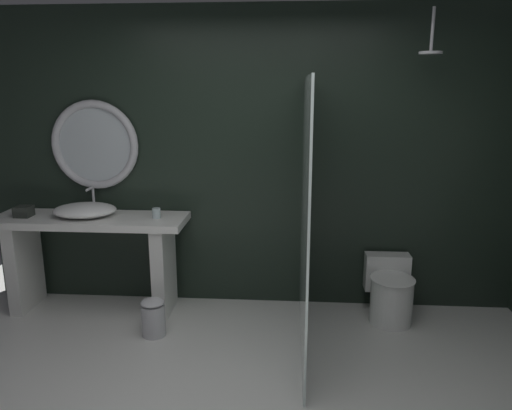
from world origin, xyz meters
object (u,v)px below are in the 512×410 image
object	(u,v)px
tumbler_cup	(156,213)
round_wall_mirror	(95,145)
rain_shower_head	(431,47)
toilet	(390,292)
tissue_box	(24,211)
waste_bin	(153,317)
vessel_sink	(85,210)

from	to	relation	value
tumbler_cup	round_wall_mirror	xyz separation A→B (m)	(-0.59, 0.24, 0.54)
rain_shower_head	toilet	distance (m)	1.98
tumbler_cup	tissue_box	xyz separation A→B (m)	(-1.15, -0.04, 0.00)
round_wall_mirror	rain_shower_head	bearing A→B (deg)	-5.62
tissue_box	toilet	xyz separation A→B (m)	(3.13, 0.02, -0.65)
rain_shower_head	waste_bin	size ratio (longest dim) A/B	1.08
waste_bin	tissue_box	bearing A→B (deg)	161.64
round_wall_mirror	toilet	bearing A→B (deg)	-5.52
vessel_sink	round_wall_mirror	world-z (taller)	round_wall_mirror
round_wall_mirror	waste_bin	bearing A→B (deg)	-46.06
tumbler_cup	toilet	bearing A→B (deg)	-0.37
round_wall_mirror	rain_shower_head	world-z (taller)	rain_shower_head
tissue_box	waste_bin	size ratio (longest dim) A/B	0.43
tissue_box	rain_shower_head	world-z (taller)	rain_shower_head
rain_shower_head	waste_bin	distance (m)	2.96
tumbler_cup	waste_bin	xyz separation A→B (m)	(0.06, -0.44, -0.74)
rain_shower_head	toilet	size ratio (longest dim) A/B	0.63
tumbler_cup	tissue_box	size ratio (longest dim) A/B	0.65
vessel_sink	tumbler_cup	world-z (taller)	vessel_sink
toilet	waste_bin	distance (m)	1.97
tissue_box	rain_shower_head	xyz separation A→B (m)	(3.30, 0.00, 1.32)
tissue_box	waste_bin	bearing A→B (deg)	-18.36
round_wall_mirror	waste_bin	distance (m)	1.58
tissue_box	waste_bin	xyz separation A→B (m)	(1.21, -0.40, -0.74)
toilet	vessel_sink	bearing A→B (deg)	179.22
rain_shower_head	toilet	bearing A→B (deg)	172.75
tumbler_cup	round_wall_mirror	bearing A→B (deg)	158.15
tissue_box	round_wall_mirror	size ratio (longest dim) A/B	0.17
toilet	waste_bin	xyz separation A→B (m)	(-1.92, -0.42, -0.09)
vessel_sink	tissue_box	size ratio (longest dim) A/B	4.11
tumbler_cup	waste_bin	world-z (taller)	tumbler_cup
toilet	waste_bin	world-z (taller)	toilet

